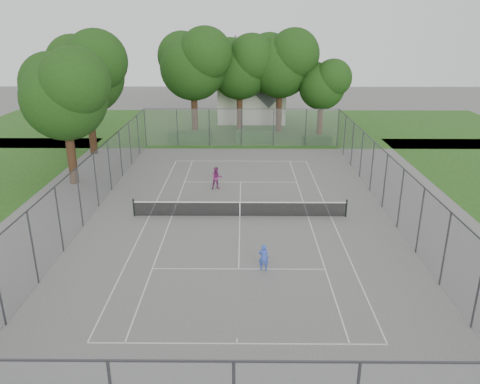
{
  "coord_description": "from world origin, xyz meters",
  "views": [
    {
      "loc": [
        0.23,
        -26.01,
        11.07
      ],
      "look_at": [
        0.0,
        1.0,
        1.2
      ],
      "focal_mm": 35.0,
      "sensor_mm": 36.0,
      "label": 1
    }
  ],
  "objects_px": {
    "house": "(251,88)",
    "girl_player": "(264,257)",
    "tennis_net": "(240,208)",
    "woman_player": "(217,178)"
  },
  "relations": [
    {
      "from": "house",
      "to": "woman_player",
      "type": "xyz_separation_m",
      "value": [
        -2.76,
        -24.28,
        -3.05
      ]
    },
    {
      "from": "tennis_net",
      "to": "woman_player",
      "type": "distance_m",
      "value": 5.2
    },
    {
      "from": "house",
      "to": "girl_player",
      "type": "relative_size",
      "value": 7.14
    },
    {
      "from": "tennis_net",
      "to": "house",
      "type": "bearing_deg",
      "value": 87.86
    },
    {
      "from": "girl_player",
      "to": "woman_player",
      "type": "xyz_separation_m",
      "value": [
        -2.83,
        11.4,
        0.12
      ]
    },
    {
      "from": "house",
      "to": "woman_player",
      "type": "relative_size",
      "value": 6.03
    },
    {
      "from": "woman_player",
      "to": "house",
      "type": "bearing_deg",
      "value": 69.32
    },
    {
      "from": "tennis_net",
      "to": "woman_player",
      "type": "relative_size",
      "value": 8.12
    },
    {
      "from": "girl_player",
      "to": "woman_player",
      "type": "distance_m",
      "value": 11.75
    },
    {
      "from": "girl_player",
      "to": "tennis_net",
      "type": "bearing_deg",
      "value": -69.35
    }
  ]
}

